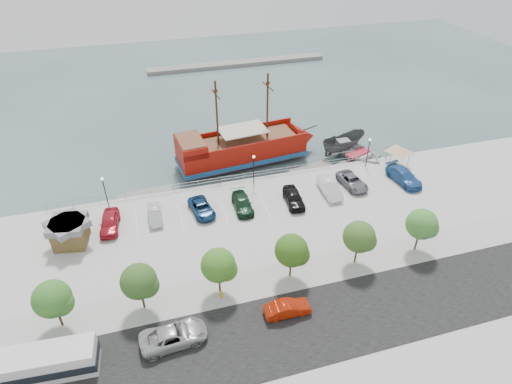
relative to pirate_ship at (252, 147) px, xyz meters
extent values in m
plane|color=#394D51|center=(-1.77, -13.92, -2.21)|extent=(160.00, 160.00, 0.00)
cube|color=#B4B4B4|center=(-1.77, -34.92, -1.81)|extent=(100.00, 58.00, 1.20)
cube|color=black|center=(-1.77, -29.92, -1.20)|extent=(100.00, 8.00, 0.04)
cube|color=#949493|center=(-1.77, -23.92, -1.20)|extent=(100.00, 4.00, 0.05)
cylinder|color=gray|center=(-1.77, -6.12, -0.26)|extent=(50.00, 0.06, 0.06)
cylinder|color=gray|center=(-1.77, -6.12, -0.66)|extent=(50.00, 0.06, 0.06)
cube|color=gray|center=(8.23, 41.08, -1.81)|extent=(40.00, 3.00, 0.80)
cube|color=#8D0E05|center=(-1.50, -0.17, -0.10)|extent=(18.26, 7.46, 2.89)
cube|color=navy|center=(-1.50, -0.17, -1.05)|extent=(18.62, 7.83, 0.67)
cone|color=#8D0E05|center=(8.20, 0.91, -0.10)|extent=(4.11, 5.68, 5.33)
cube|color=#8D0E05|center=(-8.67, -0.96, 2.12)|extent=(3.92, 5.88, 1.55)
cube|color=brown|center=(-8.67, -0.96, 2.95)|extent=(3.65, 5.41, 0.13)
cube|color=brown|center=(-0.95, -0.10, 1.39)|extent=(14.87, 6.44, 0.17)
cube|color=#8D0E05|center=(-1.79, 2.48, 1.73)|extent=(17.67, 2.17, 0.78)
cube|color=#8D0E05|center=(-1.21, -2.81, 1.73)|extent=(17.67, 2.17, 0.78)
cylinder|color=#382111|center=(2.36, 0.26, 5.89)|extent=(0.29, 0.29, 9.10)
cylinder|color=#382111|center=(-4.81, -0.53, 5.89)|extent=(0.29, 0.29, 9.10)
cylinder|color=#382111|center=(2.36, 0.26, 8.66)|extent=(0.52, 3.33, 0.16)
cylinder|color=#382111|center=(-4.81, -0.53, 8.66)|extent=(0.52, 3.33, 0.16)
cube|color=beige|center=(-1.28, -0.14, 3.00)|extent=(6.86, 4.90, 0.13)
cylinder|color=#382111|center=(8.98, 0.99, 1.23)|extent=(2.77, 0.48, 0.66)
imported|color=#424546|center=(13.46, -1.75, -0.79)|extent=(7.76, 4.34, 2.83)
imported|color=silver|center=(14.87, -3.94, -1.40)|extent=(8.11, 9.34, 1.62)
cube|color=gray|center=(-15.46, -4.72, -2.02)|extent=(6.91, 2.63, 0.39)
cube|color=gray|center=(7.31, -4.72, -2.03)|extent=(6.73, 3.28, 0.37)
cube|color=gray|center=(14.63, -4.72, -2.00)|extent=(7.69, 4.47, 0.42)
cube|color=brown|center=(-23.54, -12.88, -0.06)|extent=(3.71, 3.71, 2.31)
cube|color=slate|center=(-23.54, -12.88, 1.36)|extent=(4.20, 4.20, 0.74)
cylinder|color=slate|center=(17.80, -6.52, -0.18)|extent=(0.08, 0.08, 2.07)
cylinder|color=slate|center=(20.08, -7.39, -0.18)|extent=(0.08, 0.08, 2.07)
cylinder|color=slate|center=(16.93, -8.81, -0.18)|extent=(0.08, 0.08, 2.07)
cylinder|color=slate|center=(19.22, -9.67, -0.18)|extent=(0.08, 0.08, 2.07)
pyramid|color=silver|center=(18.51, -8.10, 1.65)|extent=(5.09, 5.09, 0.85)
imported|color=#A2A2A2|center=(-14.60, -28.29, -0.43)|extent=(5.78, 3.03, 1.55)
imported|color=#B02007|center=(-4.55, -28.16, -0.52)|extent=(4.21, 1.54, 1.38)
cube|color=silver|center=(-24.08, -28.42, 0.04)|extent=(7.15, 2.88, 2.50)
cube|color=black|center=(-24.08, -28.42, -0.11)|extent=(7.26, 2.99, 0.80)
cylinder|color=gold|center=(-9.81, -24.72, -0.89)|extent=(0.26, 0.26, 0.65)
sphere|color=gold|center=(-9.81, -24.72, -0.54)|extent=(0.28, 0.28, 0.28)
cylinder|color=black|center=(-19.77, -7.42, 0.79)|extent=(0.12, 0.12, 4.00)
sphere|color=#FFF2CC|center=(-19.77, -7.42, 2.89)|extent=(0.36, 0.36, 0.36)
cylinder|color=black|center=(-1.77, -7.42, 0.79)|extent=(0.12, 0.12, 4.00)
sphere|color=#FFF2CC|center=(-1.77, -7.42, 2.89)|extent=(0.36, 0.36, 0.36)
cylinder|color=black|center=(14.23, -7.42, 0.79)|extent=(0.12, 0.12, 4.00)
sphere|color=#FFF2CC|center=(14.23, -7.42, 2.89)|extent=(0.36, 0.36, 0.36)
cylinder|color=#473321|center=(-23.77, -23.92, -0.11)|extent=(0.20, 0.20, 2.20)
sphere|color=#2F5E21|center=(-23.77, -23.92, 2.19)|extent=(3.20, 3.20, 3.20)
sphere|color=#2F5E21|center=(-23.17, -24.22, 1.79)|extent=(2.20, 2.20, 2.20)
cylinder|color=#473321|center=(-16.77, -23.92, -0.11)|extent=(0.20, 0.20, 2.20)
sphere|color=#2C4A1C|center=(-16.77, -23.92, 2.19)|extent=(3.20, 3.20, 3.20)
sphere|color=#2C4A1C|center=(-16.17, -24.22, 1.79)|extent=(2.20, 2.20, 2.20)
cylinder|color=#473321|center=(-9.77, -23.92, -0.11)|extent=(0.20, 0.20, 2.20)
sphere|color=#33601C|center=(-9.77, -23.92, 2.19)|extent=(3.20, 3.20, 3.20)
sphere|color=#33601C|center=(-9.17, -24.22, 1.79)|extent=(2.20, 2.20, 2.20)
cylinder|color=#473321|center=(-2.77, -23.92, -0.11)|extent=(0.20, 0.20, 2.20)
sphere|color=#2A4E14|center=(-2.77, -23.92, 2.19)|extent=(3.20, 3.20, 3.20)
sphere|color=#2A4E14|center=(-2.17, -24.22, 1.79)|extent=(2.20, 2.20, 2.20)
cylinder|color=#473321|center=(4.23, -23.92, -0.11)|extent=(0.20, 0.20, 2.20)
sphere|color=#34541F|center=(4.23, -23.92, 2.19)|extent=(3.20, 3.20, 3.20)
sphere|color=#34541F|center=(4.83, -24.22, 1.79)|extent=(2.20, 2.20, 2.20)
cylinder|color=#473321|center=(11.23, -23.92, -0.11)|extent=(0.20, 0.20, 2.20)
sphere|color=#366C2A|center=(11.23, -23.92, 2.19)|extent=(3.20, 3.20, 3.20)
sphere|color=#366C2A|center=(11.83, -24.22, 1.79)|extent=(2.20, 2.20, 2.20)
imported|color=#AF1C26|center=(-19.60, -11.41, -0.39)|extent=(2.43, 5.00, 1.65)
imported|color=silver|center=(-14.59, -11.20, -0.52)|extent=(1.52, 4.20, 1.38)
imported|color=navy|center=(-9.25, -11.47, -0.55)|extent=(2.99, 5.09, 1.33)
imported|color=black|center=(-4.47, -11.98, -0.50)|extent=(2.09, 4.94, 1.42)
imported|color=black|center=(1.74, -12.68, -0.39)|extent=(2.30, 4.94, 1.64)
imported|color=white|center=(6.78, -11.89, -0.37)|extent=(1.99, 5.16, 1.68)
imported|color=slate|center=(10.21, -11.27, -0.51)|extent=(2.88, 5.25, 1.39)
imported|color=#285696|center=(17.06, -12.22, -0.39)|extent=(2.99, 5.91, 1.65)
camera|label=1|loc=(-14.18, -51.45, 29.66)|focal=30.00mm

